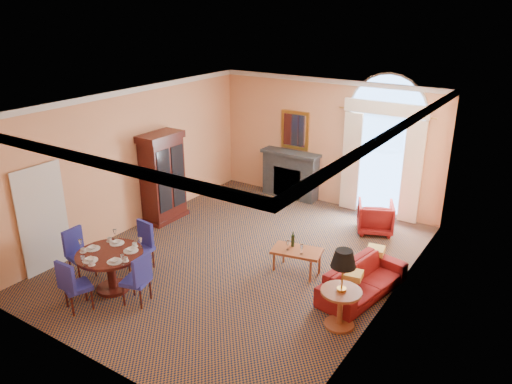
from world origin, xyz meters
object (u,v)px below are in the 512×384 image
Objects in this scene: sofa at (363,280)px; side_table at (342,279)px; armoire at (163,179)px; armchair at (375,217)px; coffee_table at (297,252)px; dining_table at (110,262)px.

sofa is 1.42× the size of side_table.
armoire is 5.35m from sofa.
coffee_table is at bearing 52.28° from armchair.
armoire is 5.01m from armchair.
side_table is at bearing 78.06° from armchair.
armoire is 2.68× the size of armchair.
coffee_table reaches higher than armchair.
armchair is at bearing 24.63° from armoire.
sofa is (5.27, -0.53, -0.74)m from armoire.
dining_table is at bearing 33.70° from armchair.
armoire reaches higher than dining_table.
coffee_table is 0.77× the size of side_table.
side_table reaches higher than sofa.
dining_table is at bearing -64.15° from armoire.
armchair is (3.11, 4.97, -0.20)m from dining_table.
side_table is (0.81, -3.70, 0.50)m from armchair.
armoire is 2.05× the size of coffee_table.
armoire is at bearing 115.85° from dining_table.
coffee_table is (2.49, 2.39, -0.12)m from dining_table.
armoire is at bearing 94.82° from sofa.
armchair is 0.59× the size of side_table.
armoire is 1.58× the size of side_table.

